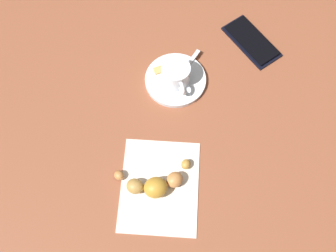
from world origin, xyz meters
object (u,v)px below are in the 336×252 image
object	(u,v)px
espresso_cup	(176,74)
croissant	(155,184)
napkin	(160,186)
teaspoon	(180,76)
sugar_packet	(167,67)
saucer	(175,80)
cell_phone	(252,41)

from	to	relation	value
espresso_cup	croissant	bearing A→B (deg)	-11.40
napkin	espresso_cup	bearing A→B (deg)	170.56
teaspoon	napkin	size ratio (longest dim) A/B	0.55
sugar_packet	napkin	distance (m)	0.27
saucer	croissant	distance (m)	0.25
teaspoon	croissant	bearing A→B (deg)	-13.16
napkin	sugar_packet	bearing A→B (deg)	175.50
sugar_packet	cell_phone	bearing A→B (deg)	-178.89
teaspoon	cell_phone	world-z (taller)	teaspoon
sugar_packet	cell_phone	distance (m)	0.21
cell_phone	teaspoon	bearing A→B (deg)	-61.06
teaspoon	sugar_packet	world-z (taller)	teaspoon
saucer	teaspoon	distance (m)	0.01
croissant	cell_phone	world-z (taller)	croissant
napkin	saucer	bearing A→B (deg)	170.77
espresso_cup	teaspoon	world-z (taller)	espresso_cup
saucer	espresso_cup	distance (m)	0.03
saucer	napkin	distance (m)	0.25
teaspoon	sugar_packet	distance (m)	0.04
saucer	espresso_cup	xyz separation A→B (m)	(0.00, 0.00, 0.03)
napkin	cell_phone	size ratio (longest dim) A/B	1.24
saucer	napkin	size ratio (longest dim) A/B	0.70
teaspoon	croissant	world-z (taller)	croissant
espresso_cup	napkin	bearing A→B (deg)	-9.44
teaspoon	napkin	world-z (taller)	teaspoon
espresso_cup	teaspoon	xyz separation A→B (m)	(-0.01, 0.01, -0.02)
saucer	sugar_packet	bearing A→B (deg)	-146.95
croissant	cell_phone	size ratio (longest dim) A/B	1.02
saucer	cell_phone	size ratio (longest dim) A/B	0.87
espresso_cup	sugar_packet	xyz separation A→B (m)	(-0.03, -0.02, -0.02)
espresso_cup	saucer	bearing A→B (deg)	-173.21
teaspoon	napkin	bearing A→B (deg)	-11.30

